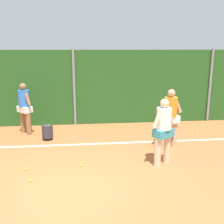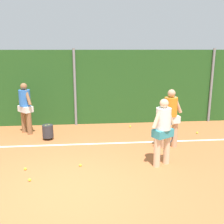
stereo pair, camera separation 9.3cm
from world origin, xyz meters
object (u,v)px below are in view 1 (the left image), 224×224
Objects in this scene: player_backcourt_far at (24,106)px; tennis_ball_8 at (30,180)px; player_midcourt at (170,115)px; tennis_ball_6 at (26,169)px; tennis_ball_5 at (196,132)px; player_foreground_near at (164,129)px; tennis_ball_7 at (129,126)px; ball_hopper at (47,131)px; tennis_ball_0 at (81,165)px.

tennis_ball_8 is at bearing 149.12° from player_backcourt_far.
player_backcourt_far is 27.38× the size of tennis_ball_8.
tennis_ball_6 is at bearing 6.53° from player_midcourt.
player_midcourt is 4.33m from tennis_ball_8.
player_midcourt is 2.09m from tennis_ball_5.
player_midcourt reaches higher than tennis_ball_6.
player_foreground_near is 1.32m from player_midcourt.
tennis_ball_7 is (-2.26, 1.00, 0.00)m from tennis_ball_5.
tennis_ball_6 is at bearing -96.39° from ball_hopper.
player_midcourt is 4.34m from tennis_ball_6.
player_backcourt_far is 1.34m from ball_hopper.
tennis_ball_6 is (-5.46, -2.38, 0.00)m from tennis_ball_5.
tennis_ball_6 is 1.00× the size of tennis_ball_8.
tennis_ball_5 is 1.00× the size of tennis_ball_6.
tennis_ball_8 is at bearing -126.89° from tennis_ball_7.
ball_hopper is 7.78× the size of tennis_ball_7.
player_midcourt is 27.28× the size of tennis_ball_7.
player_foreground_near is 3.43× the size of ball_hopper.
tennis_ball_7 is at bearing -78.67° from player_midcourt.
tennis_ball_7 is 1.00× the size of tennis_ball_8.
player_backcourt_far reaches higher than tennis_ball_6.
player_midcourt is 27.28× the size of tennis_ball_6.
tennis_ball_0 is 3.77m from tennis_ball_7.
player_midcourt is (0.56, 1.20, 0.02)m from player_foreground_near.
player_foreground_near is 26.63× the size of tennis_ball_8.
ball_hopper is 3.16m from tennis_ball_7.
tennis_ball_5 is 2.47m from tennis_ball_7.
ball_hopper is 7.78× the size of tennis_ball_8.
player_foreground_near is at bearing 54.86° from player_midcourt.
tennis_ball_7 is (3.80, 0.36, -0.98)m from player_backcourt_far.
tennis_ball_8 is (-3.83, -1.78, -0.98)m from player_midcourt.
player_midcourt is at bearing -155.10° from player_backcourt_far.
tennis_ball_0 and tennis_ball_6 have the same top height.
player_midcourt reaches higher than tennis_ball_5.
tennis_ball_0 is at bearing 30.66° from tennis_ball_8.
player_midcourt is 2.54m from tennis_ball_7.
tennis_ball_6 is (-0.25, -2.26, -0.26)m from ball_hopper.
tennis_ball_7 is (3.20, 3.38, 0.00)m from tennis_ball_6.
tennis_ball_6 is at bearing -176.28° from tennis_ball_0.
player_foreground_near is at bearing -85.21° from tennis_ball_7.
player_backcourt_far is at bearing 101.07° from tennis_ball_6.
player_foreground_near is at bearing -0.04° from tennis_ball_6.
player_backcourt_far is (-4.08, 3.02, 0.03)m from player_foreground_near.
player_foreground_near is 26.63× the size of tennis_ball_0.
player_foreground_near is 3.45m from tennis_ball_8.
ball_hopper is (0.84, -0.75, -0.72)m from player_backcourt_far.
player_backcourt_far is 27.38× the size of tennis_ball_0.
player_foreground_near is 26.63× the size of tennis_ball_7.
tennis_ball_7 is (-0.85, 2.19, -0.98)m from player_midcourt.
tennis_ball_5 is at bearing 21.55° from player_foreground_near.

